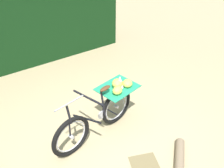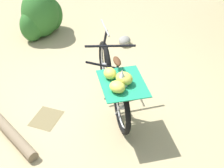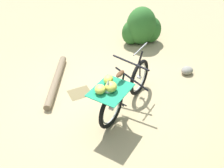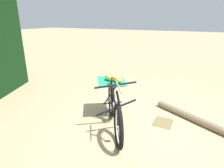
{
  "view_description": "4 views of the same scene",
  "coord_description": "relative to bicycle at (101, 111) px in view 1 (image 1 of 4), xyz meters",
  "views": [
    {
      "loc": [
        -0.61,
        -2.78,
        3.2
      ],
      "look_at": [
        0.19,
        0.6,
        0.84
      ],
      "focal_mm": 38.65,
      "sensor_mm": 36.0,
      "label": 1
    },
    {
      "loc": [
        3.32,
        1.52,
        3.14
      ],
      "look_at": [
        0.4,
        0.47,
        0.82
      ],
      "focal_mm": 51.77,
      "sensor_mm": 36.0,
      "label": 2
    },
    {
      "loc": [
        1.79,
        3.68,
        3.5
      ],
      "look_at": [
        0.19,
        0.42,
        0.76
      ],
      "focal_mm": 44.32,
      "sensor_mm": 36.0,
      "label": 3
    },
    {
      "loc": [
        -3.05,
        -1.11,
        1.99
      ],
      "look_at": [
        0.23,
        0.52,
        0.73
      ],
      "focal_mm": 30.98,
      "sensor_mm": 36.0,
      "label": 4
    }
  ],
  "objects": [
    {
      "name": "leaf_litter_patch",
      "position": [
        0.52,
        -0.84,
        -0.49
      ],
      "size": [
        0.44,
        0.36,
        0.01
      ],
      "primitive_type": "cube",
      "color": "olive",
      "rests_on": "ground_plane"
    },
    {
      "name": "ground_plane",
      "position": [
        0.06,
        -0.34,
        -0.49
      ],
      "size": [
        60.0,
        60.0,
        0.0
      ],
      "primitive_type": "plane",
      "color": "tan"
    },
    {
      "name": "bicycle",
      "position": [
        0.0,
        0.0,
        0.0
      ],
      "size": [
        1.66,
        1.21,
        1.03
      ],
      "rotation": [
        0.0,
        0.0,
        -2.57
      ],
      "color": "black",
      "rests_on": "ground_plane"
    }
  ]
}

